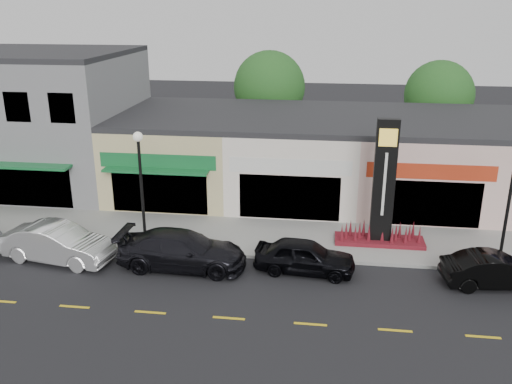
{
  "coord_description": "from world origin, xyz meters",
  "views": [
    {
      "loc": [
        0.28,
        -20.01,
        10.99
      ],
      "look_at": [
        -2.92,
        4.0,
        2.52
      ],
      "focal_mm": 38.0,
      "sensor_mm": 36.0,
      "label": 1
    }
  ],
  "objects_px": {
    "lamp_west_near": "(141,178)",
    "pylon_sign": "(382,201)",
    "lamp_east_near": "(510,193)",
    "car_black_sedan": "(305,256)",
    "car_white_van": "(58,243)",
    "car_dark_sedan": "(182,250)",
    "car_black_conv": "(496,270)"
  },
  "relations": [
    {
      "from": "lamp_west_near",
      "to": "pylon_sign",
      "type": "xyz_separation_m",
      "value": [
        11.0,
        1.7,
        -1.2
      ]
    },
    {
      "from": "lamp_east_near",
      "to": "pylon_sign",
      "type": "xyz_separation_m",
      "value": [
        -5.0,
        1.7,
        -1.2
      ]
    },
    {
      "from": "pylon_sign",
      "to": "car_black_sedan",
      "type": "height_order",
      "value": "pylon_sign"
    },
    {
      "from": "pylon_sign",
      "to": "car_white_van",
      "type": "distance_m",
      "value": 14.89
    },
    {
      "from": "lamp_west_near",
      "to": "car_dark_sedan",
      "type": "distance_m",
      "value": 3.89
    },
    {
      "from": "car_dark_sedan",
      "to": "car_black_sedan",
      "type": "distance_m",
      "value": 5.34
    },
    {
      "from": "lamp_west_near",
      "to": "car_white_van",
      "type": "relative_size",
      "value": 1.08
    },
    {
      "from": "lamp_west_near",
      "to": "car_black_conv",
      "type": "xyz_separation_m",
      "value": [
        15.36,
        -1.66,
        -2.77
      ]
    },
    {
      "from": "lamp_east_near",
      "to": "car_dark_sedan",
      "type": "distance_m",
      "value": 14.11
    },
    {
      "from": "lamp_west_near",
      "to": "pylon_sign",
      "type": "distance_m",
      "value": 11.19
    },
    {
      "from": "pylon_sign",
      "to": "car_black_conv",
      "type": "distance_m",
      "value": 5.72
    },
    {
      "from": "lamp_west_near",
      "to": "car_white_van",
      "type": "bearing_deg",
      "value": -151.94
    },
    {
      "from": "car_dark_sedan",
      "to": "car_black_sedan",
      "type": "bearing_deg",
      "value": -85.75
    },
    {
      "from": "lamp_east_near",
      "to": "pylon_sign",
      "type": "distance_m",
      "value": 5.42
    },
    {
      "from": "car_dark_sedan",
      "to": "car_black_sedan",
      "type": "xyz_separation_m",
      "value": [
        5.33,
        0.27,
        -0.08
      ]
    },
    {
      "from": "lamp_east_near",
      "to": "car_dark_sedan",
      "type": "relative_size",
      "value": 0.97
    },
    {
      "from": "lamp_east_near",
      "to": "pylon_sign",
      "type": "relative_size",
      "value": 0.91
    },
    {
      "from": "lamp_east_near",
      "to": "car_white_van",
      "type": "height_order",
      "value": "lamp_east_near"
    },
    {
      "from": "lamp_west_near",
      "to": "car_black_sedan",
      "type": "relative_size",
      "value": 1.27
    },
    {
      "from": "lamp_east_near",
      "to": "car_white_van",
      "type": "bearing_deg",
      "value": -174.66
    },
    {
      "from": "car_dark_sedan",
      "to": "car_black_conv",
      "type": "bearing_deg",
      "value": -88.45
    },
    {
      "from": "lamp_east_near",
      "to": "car_black_conv",
      "type": "bearing_deg",
      "value": -111.11
    },
    {
      "from": "pylon_sign",
      "to": "car_black_conv",
      "type": "relative_size",
      "value": 1.41
    },
    {
      "from": "car_black_conv",
      "to": "lamp_east_near",
      "type": "bearing_deg",
      "value": -27.9
    },
    {
      "from": "lamp_west_near",
      "to": "car_white_van",
      "type": "distance_m",
      "value": 4.67
    },
    {
      "from": "car_black_sedan",
      "to": "car_black_conv",
      "type": "distance_m",
      "value": 7.78
    },
    {
      "from": "pylon_sign",
      "to": "car_dark_sedan",
      "type": "bearing_deg",
      "value": -158.69
    },
    {
      "from": "pylon_sign",
      "to": "car_black_conv",
      "type": "xyz_separation_m",
      "value": [
        4.36,
        -3.36,
        -1.57
      ]
    },
    {
      "from": "pylon_sign",
      "to": "lamp_east_near",
      "type": "bearing_deg",
      "value": -18.75
    },
    {
      "from": "lamp_west_near",
      "to": "lamp_east_near",
      "type": "height_order",
      "value": "same"
    },
    {
      "from": "lamp_west_near",
      "to": "pylon_sign",
      "type": "height_order",
      "value": "pylon_sign"
    },
    {
      "from": "car_white_van",
      "to": "lamp_west_near",
      "type": "bearing_deg",
      "value": -52.4
    }
  ]
}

